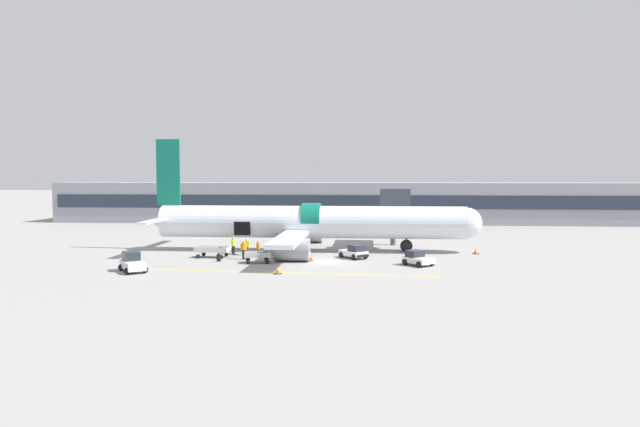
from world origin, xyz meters
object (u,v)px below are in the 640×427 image
Objects in this scene: baggage_cart_loading at (213,252)px; suitcase_on_tarmac_upright at (219,258)px; baggage_tug_rear at (354,252)px; baggage_cart_queued at (259,257)px; airplane at (307,223)px; ground_crew_driver at (233,245)px; ground_crew_supervisor at (258,248)px; baggage_tug_lead at (132,263)px; baggage_tug_mid at (417,259)px; ground_crew_loader_a at (247,246)px; ground_crew_loader_b at (244,249)px.

suitcase_on_tarmac_upright is (1.18, -2.41, -0.22)m from baggage_cart_loading.
baggage_cart_queued is (-8.60, -3.53, -0.08)m from baggage_tug_rear.
airplane is 7.54m from baggage_tug_rear.
ground_crew_driver is 1.08× the size of ground_crew_supervisor.
suitcase_on_tarmac_upright is at bearing -132.71° from airplane.
baggage_tug_rear is at bearing 13.29° from suitcase_on_tarmac_upright.
ground_crew_supervisor is (8.72, 9.27, 0.14)m from baggage_tug_lead.
baggage_tug_mid is at bearing -14.84° from ground_crew_supervisor.
ground_crew_loader_b reaches higher than ground_crew_loader_a.
baggage_cart_loading is (-13.64, -0.53, -0.04)m from baggage_tug_rear.
ground_crew_loader_a is 2.34× the size of suitcase_on_tarmac_upright.
baggage_cart_loading is 2.39× the size of ground_crew_loader_a.
ground_crew_driver is (1.35, 2.67, 0.36)m from baggage_cart_loading.
ground_crew_driver reaches higher than baggage_cart_loading.
ground_crew_loader_a is at bearing 96.54° from ground_crew_loader_b.
ground_crew_loader_b is at bearing 35.66° from suitcase_on_tarmac_upright.
ground_crew_loader_b is (-5.31, -6.50, -1.96)m from airplane.
baggage_tug_lead reaches higher than ground_crew_supervisor.
baggage_tug_mid is 19.58m from baggage_cart_loading.
airplane is at bearing 67.81° from baggage_cart_queued.
ground_crew_supervisor is at bearing 101.78° from baggage_cart_queued.
ground_crew_loader_a reaches higher than baggage_tug_mid.
suitcase_on_tarmac_upright is at bearing 47.49° from baggage_tug_lead.
ground_crew_driver reaches higher than ground_crew_supervisor.
baggage_cart_loading is at bearing -170.49° from ground_crew_supervisor.
baggage_cart_queued is (-3.49, -8.55, -2.43)m from airplane.
ground_crew_loader_b is 1.15× the size of ground_crew_supervisor.
baggage_tug_rear is at bearing 146.17° from baggage_tug_mid.
airplane is 46.98× the size of suitcase_on_tarmac_upright.
ground_crew_loader_a is (-10.72, 1.17, 0.35)m from baggage_tug_rear.
ground_crew_driver is (5.79, 11.22, 0.21)m from baggage_tug_lead.
baggage_tug_mid is 6.81m from baggage_tug_rear.
ground_crew_loader_a is at bearing 54.28° from baggage_tug_lead.
baggage_tug_rear is at bearing 2.22° from baggage_cart_loading.
ground_crew_supervisor reaches higher than baggage_cart_loading.
airplane reaches higher than baggage_cart_loading.
baggage_tug_lead is at bearing -132.62° from airplane.
airplane reaches higher than baggage_tug_rear.
baggage_cart_queued is (5.05, -3.00, -0.04)m from baggage_cart_loading.
ground_crew_supervisor reaches higher than suitcase_on_tarmac_upright.
baggage_tug_lead is at bearing -149.69° from baggage_cart_queued.
baggage_tug_mid is at bearing -39.31° from airplane.
airplane is 9.55m from baggage_cart_queued.
ground_crew_loader_b is at bearing -62.58° from ground_crew_driver.
baggage_cart_queued is at bearing 30.31° from baggage_tug_lead.
suitcase_on_tarmac_upright is (-2.04, -1.47, -0.65)m from ground_crew_loader_b.
baggage_cart_queued is at bearing -8.67° from suitcase_on_tarmac_upright.
baggage_tug_mid is 1.87× the size of ground_crew_supervisor.
baggage_tug_mid is 18.14m from suitcase_on_tarmac_upright.
baggage_tug_mid is 18.91m from ground_crew_driver.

